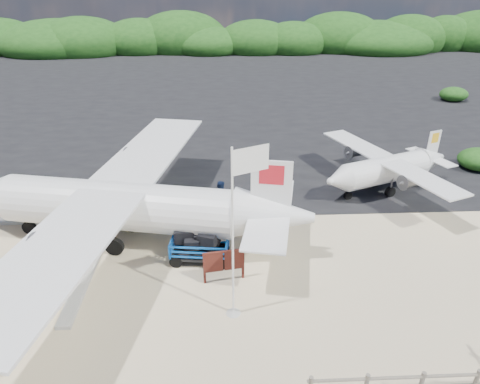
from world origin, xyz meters
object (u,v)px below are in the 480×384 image
object	(u,v)px
baggage_cart	(200,260)
crew_a	(190,241)
crew_b	(220,197)
crew_c	(205,234)
signboard	(224,280)
aircraft_large	(384,124)
aircraft_small	(55,97)
flagpole	(233,313)

from	to	relation	value
baggage_cart	crew_a	world-z (taller)	crew_a
crew_b	crew_c	distance (m)	3.23
crew_b	signboard	bearing A→B (deg)	112.32
aircraft_large	aircraft_small	distance (m)	29.79
signboard	crew_a	size ratio (longest dim) A/B	1.01
aircraft_small	baggage_cart	bearing A→B (deg)	97.45
flagpole	signboard	size ratio (longest dim) A/B	3.67
signboard	crew_b	bearing A→B (deg)	81.49
crew_b	crew_c	bearing A→B (deg)	99.94
signboard	aircraft_small	world-z (taller)	aircraft_small
flagpole	aircraft_small	size ratio (longest dim) A/B	0.78
signboard	aircraft_large	world-z (taller)	aircraft_large
aircraft_large	aircraft_small	world-z (taller)	aircraft_large
signboard	aircraft_small	bearing A→B (deg)	109.60
aircraft_large	aircraft_small	size ratio (longest dim) A/B	2.29
signboard	crew_a	world-z (taller)	crew_a
crew_a	crew_c	size ratio (longest dim) A/B	1.01
baggage_cart	aircraft_small	world-z (taller)	aircraft_small
aircraft_large	crew_c	bearing A→B (deg)	62.45
flagpole	crew_c	bearing A→B (deg)	105.21
crew_b	aircraft_small	size ratio (longest dim) A/B	0.22
baggage_cart	crew_b	distance (m)	4.03
flagpole	crew_c	xyz separation A→B (m)	(-1.02, 3.76, 0.82)
crew_a	aircraft_small	size ratio (longest dim) A/B	0.21
aircraft_large	crew_b	bearing A→B (deg)	57.75
crew_a	aircraft_small	bearing A→B (deg)	-56.02
baggage_cart	aircraft_small	distance (m)	30.39
flagpole	crew_c	distance (m)	3.98
crew_c	aircraft_large	xyz separation A→B (m)	(13.37, 16.42, -0.82)
crew_c	aircraft_small	size ratio (longest dim) A/B	0.21
crew_c	flagpole	bearing A→B (deg)	92.48
baggage_cart	flagpole	world-z (taller)	flagpole
signboard	aircraft_large	size ratio (longest dim) A/B	0.09
flagpole	aircraft_large	size ratio (longest dim) A/B	0.34
crew_a	crew_b	xyz separation A→B (m)	(1.22, 3.67, 0.02)
baggage_cart	crew_a	size ratio (longest dim) A/B	1.49
crew_b	crew_a	bearing A→B (deg)	92.90
crew_a	aircraft_large	bearing A→B (deg)	-123.87
flagpole	aircraft_small	world-z (taller)	flagpole
crew_c	baggage_cart	bearing A→B (deg)	59.86
baggage_cart	signboard	xyz separation A→B (m)	(0.94, -1.29, 0.00)
crew_b	aircraft_large	bearing A→B (deg)	-112.60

